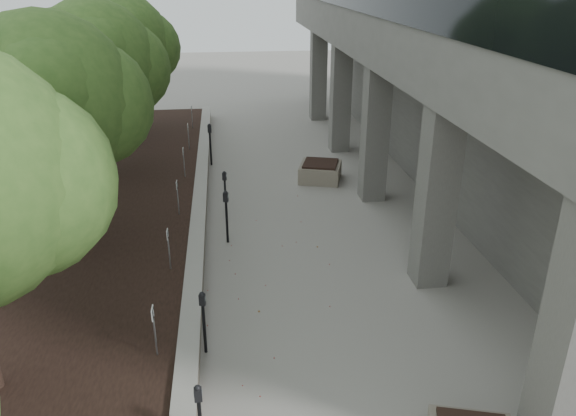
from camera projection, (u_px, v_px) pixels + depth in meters
retaining_wall at (199, 226)px, 14.62m from camera, size 0.39×26.00×0.50m
planting_bed at (55, 235)px, 14.24m from camera, size 7.00×26.00×0.40m
crabapple_tree_3 at (54, 135)px, 12.25m from camera, size 4.60×4.00×5.44m
crabapple_tree_4 at (98, 90)px, 16.81m from camera, size 4.60×4.00×5.44m
crabapple_tree_5 at (124, 65)px, 21.36m from camera, size 4.60×4.00×5.44m
parking_sign_3 at (155, 332)px, 9.30m from camera, size 0.04×0.22×0.96m
parking_sign_4 at (169, 250)px, 12.03m from camera, size 0.04×0.22×0.96m
parking_sign_5 at (178, 198)px, 14.77m from camera, size 0.04×0.22×0.96m
parking_sign_6 at (184, 162)px, 17.50m from camera, size 0.04×0.22×0.96m
parking_sign_7 at (188, 136)px, 20.24m from camera, size 0.04×0.22×0.96m
parking_sign_8 at (192, 117)px, 22.97m from camera, size 0.04×0.22×0.96m
parking_meter_2 at (204, 323)px, 9.93m from camera, size 0.14×0.12×1.30m
parking_meter_3 at (227, 217)px, 14.01m from camera, size 0.17×0.14×1.44m
parking_meter_4 at (225, 192)px, 15.75m from camera, size 0.15×0.13×1.29m
parking_meter_5 at (210, 145)px, 19.67m from camera, size 0.16×0.13×1.53m
planter_back at (320, 171)px, 18.44m from camera, size 1.64×1.64×0.61m
berry_scatter at (278, 315)px, 11.25m from camera, size 3.30×14.10×0.02m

